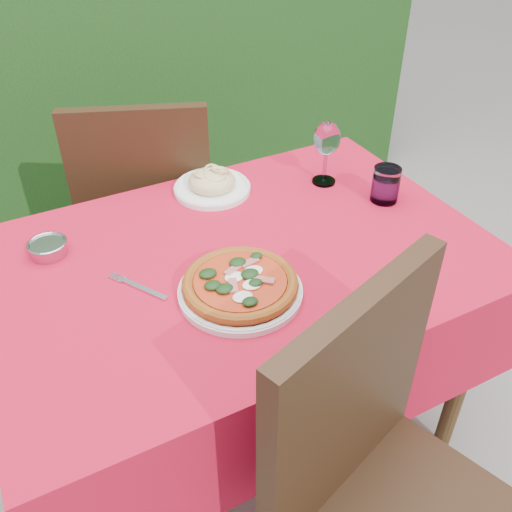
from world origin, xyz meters
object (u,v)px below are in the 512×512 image
chair_near (387,491)px  pizza_plate (240,286)px  water_glass (385,186)px  fork (144,289)px  steel_ramekin (48,249)px  wine_glass (327,141)px  pasta_plate (212,184)px  chair_far (149,209)px

chair_near → pizza_plate: bearing=80.6°
water_glass → fork: size_ratio=0.56×
chair_near → steel_ramekin: bearing=98.8°
chair_near → steel_ramekin: 0.96m
water_glass → wine_glass: size_ratio=0.53×
chair_near → fork: chair_near is taller
pasta_plate → steel_ramekin: pasta_plate is taller
pizza_plate → water_glass: water_glass is taller
pizza_plate → fork: bearing=148.2°
chair_far → water_glass: chair_far is taller
chair_far → pizza_plate: bearing=110.2°
chair_far → pizza_plate: size_ratio=3.36×
pasta_plate → fork: pasta_plate is taller
wine_glass → chair_far: bearing=137.0°
pizza_plate → wine_glass: (0.45, 0.34, 0.11)m
chair_far → water_glass: size_ratio=9.41×
chair_near → pasta_plate: (0.06, 0.93, 0.19)m
chair_near → wine_glass: bearing=46.8°
steel_ramekin → pasta_plate: bearing=10.6°
steel_ramekin → chair_far: bearing=46.1°
chair_far → pizza_plate: chair_far is taller
chair_far → water_glass: bearing=154.3°
pasta_plate → fork: 0.47m
pizza_plate → pasta_plate: bearing=73.5°
wine_glass → steel_ramekin: (-0.81, 0.02, -0.12)m
pasta_plate → wine_glass: 0.36m
chair_near → fork: (-0.27, 0.60, 0.17)m
pizza_plate → fork: 0.23m
chair_near → pizza_plate: 0.52m
chair_near → chair_far: (-0.06, 1.23, -0.03)m
wine_glass → fork: (-0.65, -0.22, -0.13)m
chair_far → fork: 0.69m
water_glass → fork: (-0.74, -0.06, -0.04)m
chair_far → wine_glass: 0.68m
pizza_plate → steel_ramekin: pizza_plate is taller
water_glass → fork: bearing=-175.6°
chair_far → fork: bearing=93.1°
pasta_plate → chair_far: bearing=111.5°
fork → pizza_plate: bearing=-62.4°
fork → chair_far: bearing=41.0°
chair_near → wine_glass: (0.38, 0.82, 0.30)m
chair_near → water_glass: bearing=35.6°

